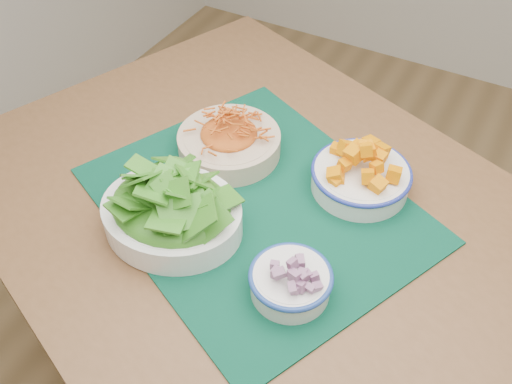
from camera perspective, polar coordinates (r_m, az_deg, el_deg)
table at (r=1.07m, az=2.99°, el=-7.06°), size 1.51×1.27×0.75m
placemat at (r=1.04m, az=0.00°, el=-1.25°), size 0.72×0.67×0.00m
carrot_bowl at (r=1.12m, az=-2.71°, el=5.33°), size 0.25×0.25×0.08m
squash_bowl at (r=1.05m, az=10.51°, el=2.02°), size 0.20×0.20×0.09m
lettuce_bowl at (r=0.97m, az=-8.50°, el=-1.50°), size 0.27×0.24×0.11m
onion_bowl at (r=0.89m, az=3.50°, el=-8.64°), size 0.13×0.13×0.07m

